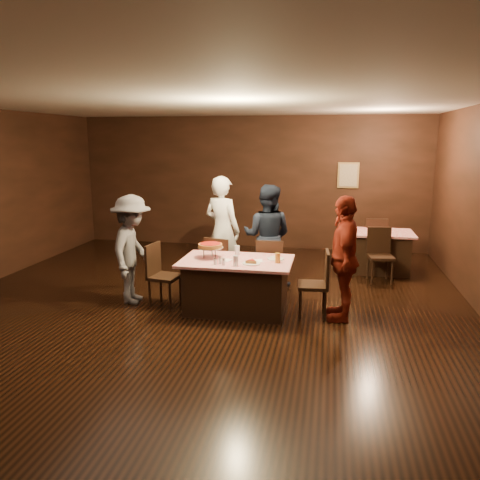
% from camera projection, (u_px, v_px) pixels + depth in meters
% --- Properties ---
extents(room, '(10.00, 10.04, 3.02)m').
position_uv_depth(room, '(183.00, 166.00, 5.85)').
color(room, black).
rests_on(room, ground).
extents(main_table, '(1.60, 1.00, 0.77)m').
position_uv_depth(main_table, '(237.00, 285.00, 6.82)').
color(main_table, '#A90B17').
rests_on(main_table, ground).
extents(back_table, '(1.30, 0.90, 0.77)m').
position_uv_depth(back_table, '(377.00, 251.00, 8.89)').
color(back_table, '#B20B1C').
rests_on(back_table, ground).
extents(chair_far_left, '(0.51, 0.51, 0.95)m').
position_uv_depth(chair_far_left, '(222.00, 265.00, 7.60)').
color(chair_far_left, black).
rests_on(chair_far_left, ground).
extents(chair_far_right, '(0.43, 0.43, 0.95)m').
position_uv_depth(chair_far_right, '(270.00, 267.00, 7.45)').
color(chair_far_right, black).
rests_on(chair_far_right, ground).
extents(chair_end_left, '(0.48, 0.48, 0.95)m').
position_uv_depth(chair_end_left, '(165.00, 275.00, 7.01)').
color(chair_end_left, black).
rests_on(chair_end_left, ground).
extents(chair_end_right, '(0.45, 0.45, 0.95)m').
position_uv_depth(chair_end_right, '(313.00, 284.00, 6.60)').
color(chair_end_right, black).
rests_on(chair_end_right, ground).
extents(chair_back_near, '(0.48, 0.48, 0.95)m').
position_uv_depth(chair_back_near, '(381.00, 256.00, 8.20)').
color(chair_back_near, black).
rests_on(chair_back_near, ground).
extents(chair_back_far, '(0.45, 0.45, 0.95)m').
position_uv_depth(chair_back_far, '(374.00, 240.00, 9.45)').
color(chair_back_far, black).
rests_on(chair_back_far, ground).
extents(diner_white_jacket, '(0.80, 0.68, 1.87)m').
position_uv_depth(diner_white_jacket, '(222.00, 230.00, 8.05)').
color(diner_white_jacket, white).
rests_on(diner_white_jacket, ground).
extents(diner_navy_hoodie, '(0.91, 0.75, 1.75)m').
position_uv_depth(diner_navy_hoodie, '(267.00, 236.00, 7.90)').
color(diner_navy_hoodie, black).
rests_on(diner_navy_hoodie, ground).
extents(diner_grey_knit, '(0.72, 1.13, 1.67)m').
position_uv_depth(diner_grey_knit, '(132.00, 249.00, 7.11)').
color(diner_grey_knit, '#5C5B61').
rests_on(diner_grey_knit, ground).
extents(diner_red_shirt, '(0.45, 1.03, 1.74)m').
position_uv_depth(diner_red_shirt, '(344.00, 258.00, 6.41)').
color(diner_red_shirt, maroon).
rests_on(diner_red_shirt, ground).
extents(pizza_stand, '(0.38, 0.38, 0.22)m').
position_uv_depth(pizza_stand, '(210.00, 246.00, 6.82)').
color(pizza_stand, black).
rests_on(pizza_stand, main_table).
extents(plate_with_slice, '(0.25, 0.25, 0.06)m').
position_uv_depth(plate_with_slice, '(251.00, 262.00, 6.51)').
color(plate_with_slice, white).
rests_on(plate_with_slice, main_table).
extents(plate_empty, '(0.25, 0.25, 0.01)m').
position_uv_depth(plate_empty, '(276.00, 259.00, 6.78)').
color(plate_empty, white).
rests_on(plate_empty, main_table).
extents(glass_front_left, '(0.08, 0.08, 0.14)m').
position_uv_depth(glass_front_left, '(236.00, 260.00, 6.43)').
color(glass_front_left, silver).
rests_on(glass_front_left, main_table).
extents(glass_amber, '(0.08, 0.08, 0.14)m').
position_uv_depth(glass_amber, '(278.00, 258.00, 6.56)').
color(glass_amber, '#BF7F26').
rests_on(glass_amber, main_table).
extents(glass_back, '(0.08, 0.08, 0.14)m').
position_uv_depth(glass_back, '(237.00, 250.00, 7.02)').
color(glass_back, silver).
rests_on(glass_back, main_table).
extents(condiments, '(0.17, 0.10, 0.09)m').
position_uv_depth(condiments, '(220.00, 261.00, 6.49)').
color(condiments, silver).
rests_on(condiments, main_table).
extents(napkin_center, '(0.19, 0.19, 0.01)m').
position_uv_depth(napkin_center, '(257.00, 261.00, 6.68)').
color(napkin_center, white).
rests_on(napkin_center, main_table).
extents(napkin_left, '(0.21, 0.21, 0.01)m').
position_uv_depth(napkin_left, '(226.00, 260.00, 6.72)').
color(napkin_left, white).
rests_on(napkin_left, main_table).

